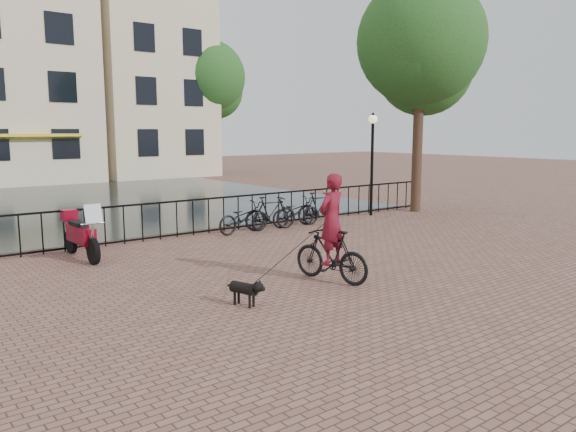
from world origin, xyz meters
TOP-DOWN VIEW (x-y plane):
  - ground at (0.00, 0.00)m, footprint 100.00×100.00m
  - canal_water at (0.00, 17.30)m, footprint 20.00×20.00m
  - railing at (0.00, 8.00)m, footprint 20.00×0.05m
  - canal_house_mid at (0.50, 30.00)m, footprint 8.00×9.50m
  - canal_house_right at (8.50, 30.00)m, footprint 7.00×9.00m
  - tree_near_right at (9.20, 7.30)m, footprint 4.48×4.48m
  - tree_far_right at (12.00, 27.00)m, footprint 4.76×4.76m
  - lamp_post at (7.20, 7.60)m, footprint 0.30×0.30m
  - cyclist at (0.30, 2.02)m, footprint 0.86×1.87m
  - dog at (-1.89, 1.76)m, footprint 0.44×0.75m
  - motorcycle at (-2.92, 6.98)m, footprint 0.51×1.93m
  - parked_bike_0 at (1.80, 7.40)m, footprint 1.75×0.71m
  - parked_bike_1 at (2.75, 7.40)m, footprint 1.72×0.72m
  - parked_bike_2 at (3.70, 7.40)m, footprint 1.74×0.68m
  - parked_bike_3 at (4.65, 7.40)m, footprint 1.68×0.55m

SIDE VIEW (x-z plane):
  - ground at x=0.00m, z-range 0.00..0.00m
  - canal_water at x=0.00m, z-range 0.00..0.00m
  - dog at x=-1.89m, z-range 0.00..0.48m
  - parked_bike_0 at x=1.80m, z-range 0.00..0.90m
  - parked_bike_2 at x=3.70m, z-range 0.00..0.90m
  - parked_bike_1 at x=2.75m, z-range 0.00..1.00m
  - parked_bike_3 at x=4.65m, z-range 0.00..1.00m
  - railing at x=0.00m, z-range -0.01..1.02m
  - motorcycle at x=-2.92m, z-range 0.00..1.37m
  - cyclist at x=0.30m, z-range -0.30..2.17m
  - lamp_post at x=7.20m, z-range 0.65..4.10m
  - canal_house_mid at x=0.50m, z-range 0.00..11.80m
  - tree_near_right at x=9.20m, z-range 1.85..10.09m
  - tree_far_right at x=12.00m, z-range 1.97..10.73m
  - canal_house_right at x=8.50m, z-range 0.00..13.30m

